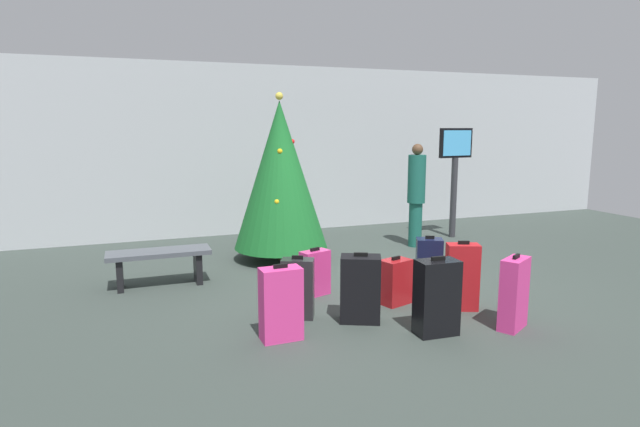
# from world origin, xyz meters

# --- Properties ---
(ground_plane) EXTENTS (16.00, 16.00, 0.00)m
(ground_plane) POSITION_xyz_m (0.00, 0.00, 0.00)
(ground_plane) COLOR #38423D
(back_wall) EXTENTS (16.00, 0.20, 3.27)m
(back_wall) POSITION_xyz_m (0.00, 4.17, 1.63)
(back_wall) COLOR #B7BCC1
(back_wall) RESTS_ON ground_plane
(holiday_tree) EXTENTS (1.47, 1.47, 2.61)m
(holiday_tree) POSITION_xyz_m (-0.80, 1.91, 1.34)
(holiday_tree) COLOR #4C3319
(holiday_tree) RESTS_ON ground_plane
(flight_info_kiosk) EXTENTS (0.71, 0.15, 2.06)m
(flight_info_kiosk) POSITION_xyz_m (2.75, 2.38, 1.39)
(flight_info_kiosk) COLOR #333338
(flight_info_kiosk) RESTS_ON ground_plane
(waiting_bench) EXTENTS (1.32, 0.44, 0.48)m
(waiting_bench) POSITION_xyz_m (-2.71, 1.09, 0.35)
(waiting_bench) COLOR #4C5159
(waiting_bench) RESTS_ON ground_plane
(traveller_0) EXTENTS (0.40, 0.40, 1.80)m
(traveller_0) POSITION_xyz_m (1.67, 1.94, 0.96)
(traveller_0) COLOR #19594C
(traveller_0) RESTS_ON ground_plane
(suitcase_0) EXTENTS (0.43, 0.27, 0.81)m
(suitcase_0) POSITION_xyz_m (-0.18, -1.60, 0.39)
(suitcase_0) COLOR black
(suitcase_0) RESTS_ON ground_plane
(suitcase_1) EXTENTS (0.41, 0.33, 0.71)m
(suitcase_1) POSITION_xyz_m (-1.35, -0.66, 0.33)
(suitcase_1) COLOR #232326
(suitcase_1) RESTS_ON ground_plane
(suitcase_2) EXTENTS (0.41, 0.33, 0.81)m
(suitcase_2) POSITION_xyz_m (0.51, -1.06, 0.39)
(suitcase_2) COLOR #B2191E
(suitcase_2) RESTS_ON ground_plane
(suitcase_3) EXTENTS (0.40, 0.36, 0.70)m
(suitcase_3) POSITION_xyz_m (0.57, -0.25, 0.33)
(suitcase_3) COLOR #141938
(suitcase_3) RESTS_ON ground_plane
(suitcase_4) EXTENTS (0.41, 0.29, 0.61)m
(suitcase_4) POSITION_xyz_m (-0.91, 0.01, 0.29)
(suitcase_4) COLOR #E5388C
(suitcase_4) RESTS_ON ground_plane
(suitcase_5) EXTENTS (0.51, 0.43, 0.76)m
(suitcase_5) POSITION_xyz_m (-0.75, -1.00, 0.36)
(suitcase_5) COLOR black
(suitcase_5) RESTS_ON ground_plane
(suitcase_6) EXTENTS (0.41, 0.34, 0.58)m
(suitcase_6) POSITION_xyz_m (-0.12, -0.63, 0.27)
(suitcase_6) COLOR #B2191E
(suitcase_6) RESTS_ON ground_plane
(suitcase_7) EXTENTS (0.41, 0.23, 0.77)m
(suitcase_7) POSITION_xyz_m (-1.69, -1.18, 0.37)
(suitcase_7) COLOR #E5388C
(suitcase_7) RESTS_ON ground_plane
(suitcase_8) EXTENTS (0.43, 0.35, 0.80)m
(suitcase_8) POSITION_xyz_m (0.66, -1.75, 0.38)
(suitcase_8) COLOR #E5388C
(suitcase_8) RESTS_ON ground_plane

